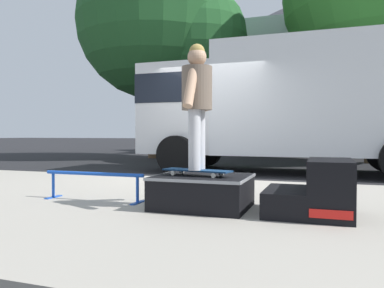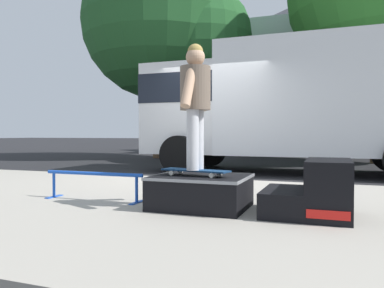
% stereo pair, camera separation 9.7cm
% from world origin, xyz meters
% --- Properties ---
extents(ground_plane, '(140.00, 140.00, 0.00)m').
position_xyz_m(ground_plane, '(0.00, 0.00, 0.00)').
color(ground_plane, black).
extents(sidewalk_slab, '(50.00, 5.00, 0.12)m').
position_xyz_m(sidewalk_slab, '(0.00, -3.00, 0.06)').
color(sidewalk_slab, '#A8A093').
rests_on(sidewalk_slab, ground).
extents(skate_box, '(1.02, 0.85, 0.36)m').
position_xyz_m(skate_box, '(1.18, -3.17, 0.31)').
color(skate_box, black).
rests_on(skate_box, sidewalk_slab).
extents(kicker_ramp, '(0.84, 0.82, 0.56)m').
position_xyz_m(kicker_ramp, '(2.38, -3.17, 0.35)').
color(kicker_ramp, black).
rests_on(kicker_ramp, sidewalk_slab).
extents(grind_rail, '(1.36, 0.28, 0.35)m').
position_xyz_m(grind_rail, '(-0.22, -3.16, 0.38)').
color(grind_rail, blue).
rests_on(grind_rail, sidewalk_slab).
extents(skateboard, '(0.80, 0.34, 0.07)m').
position_xyz_m(skateboard, '(1.14, -3.22, 0.53)').
color(skateboard, navy).
rests_on(skateboard, skate_box).
extents(skater_kid, '(0.33, 0.70, 1.37)m').
position_xyz_m(skater_kid, '(1.14, -3.22, 1.35)').
color(skater_kid, silver).
rests_on(skater_kid, skateboard).
extents(box_truck, '(6.91, 2.63, 3.05)m').
position_xyz_m(box_truck, '(1.53, 2.20, 1.70)').
color(box_truck, white).
rests_on(box_truck, ground).
extents(street_tree_main, '(6.58, 5.98, 8.28)m').
position_xyz_m(street_tree_main, '(-3.43, 6.36, 5.11)').
color(street_tree_main, brown).
rests_on(street_tree_main, ground).
extents(house_behind, '(9.54, 8.23, 8.40)m').
position_xyz_m(house_behind, '(3.08, 13.02, 4.24)').
color(house_behind, silver).
rests_on(house_behind, ground).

